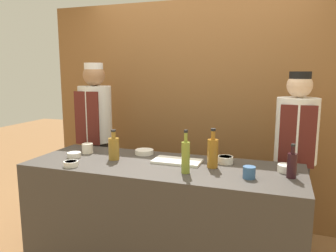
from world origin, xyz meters
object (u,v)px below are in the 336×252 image
Objects in this scene: cup_blue at (249,172)px; chef_left at (96,137)px; sauce_bowl_purple at (71,164)px; bottle_amber at (213,152)px; bottle_wine at (292,165)px; cutting_board at (177,161)px; bottle_oil at (186,156)px; sauce_bowl_yellow at (225,159)px; sauce_bowl_white at (287,168)px; sauce_bowl_green at (74,155)px; sauce_bowl_red at (144,152)px; chef_right at (295,159)px; bottle_vinegar at (114,148)px; cup_cream at (88,148)px.

chef_left is at bearing 154.77° from cup_blue.
sauce_bowl_purple is at bearing -172.98° from cup_blue.
bottle_wine is at bearing -6.37° from bottle_amber.
bottle_oil is at bearing -59.87° from cutting_board.
sauce_bowl_yellow is 0.46m from sauce_bowl_white.
bottle_amber is (-0.56, 0.06, 0.02)m from bottle_wine.
bottle_amber reaches higher than sauce_bowl_green.
sauce_bowl_green reaches higher than sauce_bowl_red.
sauce_bowl_red is 0.39m from cutting_board.
sauce_bowl_white is 0.82m from cutting_board.
chef_right is (0.05, 0.68, -0.13)m from bottle_wine.
sauce_bowl_green is 0.07× the size of chef_right.
cup_blue reaches higher than sauce_bowl_red.
cup_blue is 0.85m from chef_right.
sauce_bowl_purple is 0.29× the size of cutting_board.
chef_left reaches higher than sauce_bowl_white.
chef_left reaches higher than bottle_amber.
bottle_amber reaches higher than sauce_bowl_purple.
cutting_board is at bearing 120.13° from bottle_oil.
sauce_bowl_green is 1.26m from sauce_bowl_yellow.
sauce_bowl_purple is 1.02m from chef_left.
bottle_wine is at bearing -19.33° from chef_left.
sauce_bowl_red is at bearing -29.56° from chef_left.
bottle_amber is at bearing 149.49° from cup_blue.
sauce_bowl_yellow is 0.50× the size of bottle_vinegar.
cutting_board is 1.62× the size of bottle_wine.
bottle_wine is at bearing 1.07° from sauce_bowl_green.
cup_cream is at bearing 170.52° from cup_blue.
bottle_amber is 0.17× the size of chef_left.
sauce_bowl_green is 0.87× the size of sauce_bowl_white.
cup_cream is (-0.98, 0.27, -0.08)m from bottle_oil.
bottle_wine is at bearing -4.43° from cup_cream.
bottle_amber reaches higher than cup_cream.
sauce_bowl_purple is 1.15× the size of cup_cream.
bottle_oil reaches higher than bottle_vinegar.
bottle_vinegar is at bearing -154.88° from chef_right.
chef_right reaches higher than sauce_bowl_purple.
bottle_vinegar is 0.81m from bottle_amber.
cup_cream is (-1.21, -0.08, 0.01)m from sauce_bowl_yellow.
bottle_oil is (1.01, -0.10, 0.10)m from sauce_bowl_green.
bottle_oil reaches higher than cup_cream.
cup_cream is at bearing 176.53° from bottle_amber.
cutting_board is 1.24m from chef_left.
bottle_vinegar is 0.67m from bottle_oil.
sauce_bowl_yellow is at bearing 124.04° from cup_blue.
chef_left reaches higher than bottle_vinegar.
cutting_board is at bearing 171.80° from bottle_amber.
chef_left is at bearing 163.96° from sauce_bowl_white.
chef_right is (0.32, 0.79, -0.08)m from cup_blue.
chef_left is 1.05× the size of chef_right.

